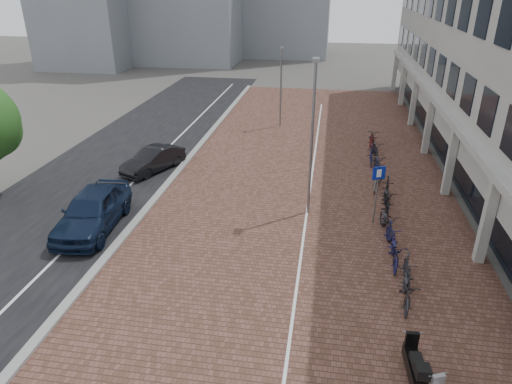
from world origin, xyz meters
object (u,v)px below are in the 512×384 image
at_px(scooter_mid, 415,364).
at_px(parking_sign, 377,186).
at_px(car_navy, 93,210).
at_px(car_dark, 153,160).

height_order(scooter_mid, parking_sign, parking_sign).
height_order(car_navy, car_dark, car_navy).
relative_size(scooter_mid, parking_sign, 0.61).
bearing_deg(car_dark, car_navy, -67.21).
height_order(car_navy, scooter_mid, car_navy).
height_order(car_navy, parking_sign, parking_sign).
xyz_separation_m(car_navy, scooter_mid, (12.18, -6.26, -0.30)).
distance_m(car_dark, parking_sign, 12.42).
xyz_separation_m(car_navy, car_dark, (0.14, 6.59, -0.22)).
bearing_deg(car_dark, parking_sign, 3.73).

